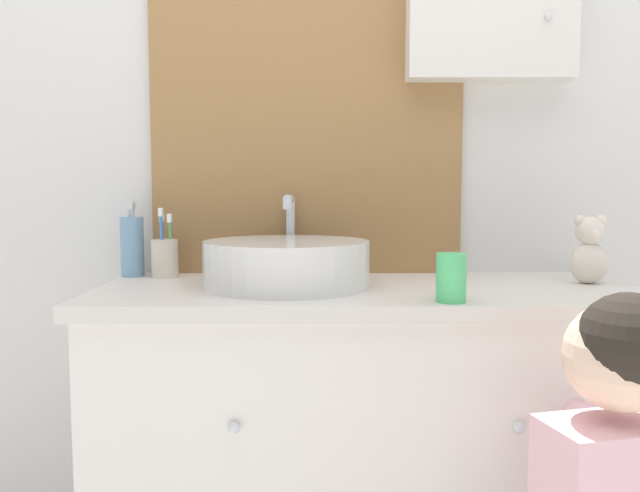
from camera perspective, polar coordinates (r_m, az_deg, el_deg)
wall_back at (r=1.76m, az=3.96°, el=10.56°), size 3.20×0.18×2.50m
vanity_counter at (r=1.60m, az=4.24°, el=-19.36°), size 1.26×0.53×0.88m
sink_basin at (r=1.47m, az=-3.02°, el=-1.50°), size 0.39×0.44×0.22m
toothbrush_holder at (r=1.67m, az=-14.02°, el=-0.96°), size 0.07×0.07×0.18m
soap_dispenser at (r=1.71m, az=-16.80°, el=0.05°), size 0.06×0.06×0.20m
teddy_bear at (r=1.64m, az=23.39°, el=-0.44°), size 0.09×0.08×0.17m
drinking_cup at (r=1.29m, az=11.90°, el=-2.85°), size 0.06×0.06×0.10m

